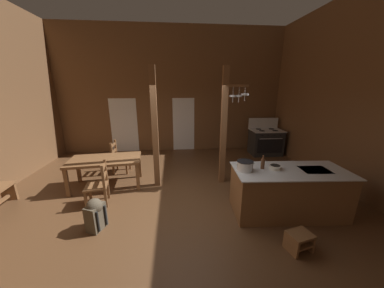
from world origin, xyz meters
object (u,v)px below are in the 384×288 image
Objects in this scene: kitchen_island at (288,192)px; backpack at (95,213)px; ladderback_chair_near_window at (99,185)px; stockpot_on_counter at (245,166)px; bottle_tall_on_counter at (263,163)px; stove_range at (265,142)px; dining_table at (105,162)px; mixing_bowl_on_counter at (275,167)px; ladderback_chair_by_post at (119,157)px; step_stool at (299,240)px.

kitchen_island is 3.72× the size of backpack.
kitchen_island is 2.34× the size of ladderback_chair_near_window.
stockpot_on_counter is at bearing 175.55° from kitchen_island.
stockpot_on_counter is 0.38m from bottle_tall_on_counter.
stove_range is 5.55m from dining_table.
kitchen_island is 9.97× the size of mixing_bowl_on_counter.
mixing_bowl_on_counter is (0.61, -0.00, -0.05)m from stockpot_on_counter.
stockpot_on_counter is at bearing -172.62° from bottle_tall_on_counter.
ladderback_chair_by_post is 3.51× the size of bottle_tall_on_counter.
ladderback_chair_by_post is 2.57m from backpack.
kitchen_island is at bearing -4.45° from stockpot_on_counter.
backpack is (0.20, -0.84, -0.14)m from ladderback_chair_near_window.
stockpot_on_counter is (-0.56, 1.04, 0.84)m from step_stool.
mixing_bowl_on_counter is (3.56, -2.33, 0.51)m from ladderback_chair_by_post.
stove_range is at bearing 71.56° from kitchen_island.
kitchen_island is 4.24m from dining_table.
ladderback_chair_by_post is at bearing 136.26° from step_stool.
step_stool is at bearing -61.55° from stockpot_on_counter.
dining_table is 2.99× the size of backpack.
bottle_tall_on_counter reaches higher than ladderback_chair_by_post.
backpack is 2.85m from stockpot_on_counter.
dining_table is 3.40m from stockpot_on_counter.
step_stool is 1.11× the size of stockpot_on_counter.
stockpot_on_counter is (2.96, -0.61, 0.57)m from ladderback_chair_near_window.
kitchen_island is at bearing -21.04° from dining_table.
kitchen_island is 1.25× the size of dining_table.
ladderback_chair_near_window is at bearing -149.95° from stove_range.
ladderback_chair_near_window reaches higher than backpack.
step_stool is 1.45m from stockpot_on_counter.
step_stool is 4.42m from dining_table.
step_stool is at bearing -13.66° from backpack.
backpack is 3.22m from bottle_tall_on_counter.
bottle_tall_on_counter is (3.33, -2.28, 0.58)m from ladderback_chair_by_post.
stove_range reaches higher than backpack.
dining_table is at bearing 154.63° from stockpot_on_counter.
stove_range is 3.92m from bottle_tall_on_counter.
ladderback_chair_by_post is at bearing 89.97° from ladderback_chair_near_window.
mixing_bowl_on_counter is at bearing -112.83° from stove_range.
backpack is 2.20× the size of bottle_tall_on_counter.
ladderback_chair_by_post is 4.29m from mixing_bowl_on_counter.
step_stool is 1.88× the size of mixing_bowl_on_counter.
ladderback_chair_by_post is (0.10, 0.88, -0.20)m from dining_table.
stove_range is 3.16× the size of step_stool.
kitchen_island is 1.05m from stockpot_on_counter.
stockpot_on_counter is (3.06, -1.45, 0.37)m from dining_table.
bottle_tall_on_counter is at bearing -116.31° from stove_range.
dining_table is at bearing 157.77° from bottle_tall_on_counter.
ladderback_chair_near_window is at bearing 170.32° from mixing_bowl_on_counter.
ladderback_chair_near_window and ladderback_chair_by_post have the same top height.
step_stool is at bearing -43.74° from ladderback_chair_by_post.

